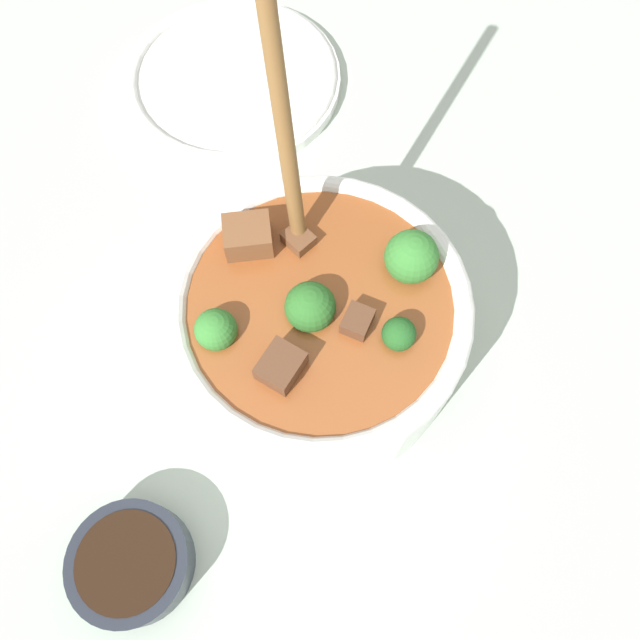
# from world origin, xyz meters

# --- Properties ---
(ground_plane) EXTENTS (4.00, 4.00, 0.00)m
(ground_plane) POSITION_xyz_m (0.00, 0.00, 0.00)
(ground_plane) COLOR #ADBCAD
(stew_bowl) EXTENTS (0.24, 0.23, 0.31)m
(stew_bowl) POSITION_xyz_m (0.00, 0.00, 0.06)
(stew_bowl) COLOR white
(stew_bowl) RESTS_ON ground_plane
(condiment_bowl) EXTENTS (0.09, 0.09, 0.03)m
(condiment_bowl) POSITION_xyz_m (-0.18, 0.13, 0.02)
(condiment_bowl) COLOR #232833
(condiment_bowl) RESTS_ON ground_plane
(empty_plate) EXTENTS (0.23, 0.23, 0.02)m
(empty_plate) POSITION_xyz_m (0.30, 0.11, 0.01)
(empty_plate) COLOR white
(empty_plate) RESTS_ON ground_plane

